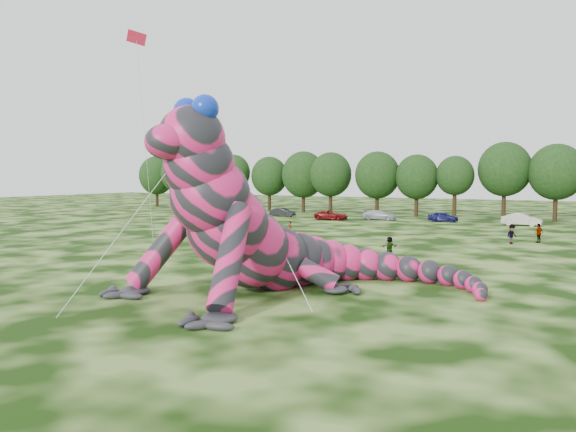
% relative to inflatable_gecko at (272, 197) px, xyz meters
% --- Properties ---
extents(ground, '(240.00, 240.00, 0.00)m').
position_rel_inflatable_gecko_xyz_m(ground, '(-2.78, -2.93, -4.87)').
color(ground, '#16330A').
rests_on(ground, ground).
extents(inflatable_gecko, '(21.99, 23.86, 9.75)m').
position_rel_inflatable_gecko_xyz_m(inflatable_gecko, '(0.00, 0.00, 0.00)').
color(inflatable_gecko, '#D71D65').
rests_on(inflatable_gecko, ground).
extents(flying_kite, '(3.40, 4.95, 17.34)m').
position_rel_inflatable_gecko_xyz_m(flying_kite, '(-15.95, 7.34, 10.28)').
color(flying_kite, red).
rests_on(flying_kite, ground).
extents(tree_0, '(6.91, 6.22, 9.51)m').
position_rel_inflatable_gecko_xyz_m(tree_0, '(-57.34, 56.31, -0.12)').
color(tree_0, black).
rests_on(tree_0, ground).
extents(tree_1, '(6.74, 6.07, 9.81)m').
position_rel_inflatable_gecko_xyz_m(tree_1, '(-51.13, 55.12, 0.03)').
color(tree_1, black).
rests_on(tree_1, ground).
extents(tree_2, '(7.04, 6.34, 9.64)m').
position_rel_inflatable_gecko_xyz_m(tree_2, '(-45.80, 55.83, -0.05)').
color(tree_2, black).
rests_on(tree_2, ground).
extents(tree_3, '(5.81, 5.23, 9.44)m').
position_rel_inflatable_gecko_xyz_m(tree_3, '(-38.50, 54.14, -0.15)').
color(tree_3, black).
rests_on(tree_3, ground).
extents(tree_4, '(6.22, 5.60, 9.06)m').
position_rel_inflatable_gecko_xyz_m(tree_4, '(-32.42, 55.78, -0.35)').
color(tree_4, black).
rests_on(tree_4, ground).
extents(tree_5, '(7.16, 6.44, 9.80)m').
position_rel_inflatable_gecko_xyz_m(tree_5, '(-25.90, 55.51, 0.02)').
color(tree_5, black).
rests_on(tree_5, ground).
extents(tree_6, '(6.52, 5.86, 9.49)m').
position_rel_inflatable_gecko_xyz_m(tree_6, '(-20.34, 53.76, -0.13)').
color(tree_6, black).
rests_on(tree_6, ground).
extents(tree_7, '(6.68, 6.01, 9.48)m').
position_rel_inflatable_gecko_xyz_m(tree_7, '(-12.86, 53.88, -0.14)').
color(tree_7, black).
rests_on(tree_7, ground).
extents(tree_8, '(6.14, 5.53, 8.94)m').
position_rel_inflatable_gecko_xyz_m(tree_8, '(-7.00, 54.06, -0.40)').
color(tree_8, black).
rests_on(tree_8, ground).
extents(tree_9, '(5.27, 4.74, 8.68)m').
position_rel_inflatable_gecko_xyz_m(tree_9, '(-1.71, 54.42, -0.53)').
color(tree_9, black).
rests_on(tree_9, ground).
extents(tree_10, '(7.09, 6.38, 10.50)m').
position_rel_inflatable_gecko_xyz_m(tree_10, '(4.62, 55.65, 0.38)').
color(tree_10, black).
rests_on(tree_10, ground).
extents(tree_11, '(7.01, 6.31, 10.07)m').
position_rel_inflatable_gecko_xyz_m(tree_11, '(11.01, 55.27, 0.16)').
color(tree_11, black).
rests_on(tree_11, ground).
extents(car_0, '(4.07, 1.93, 1.34)m').
position_rel_inflatable_gecko_xyz_m(car_0, '(-36.15, 45.98, -4.20)').
color(car_0, white).
rests_on(car_0, ground).
extents(car_1, '(3.88, 1.58, 1.25)m').
position_rel_inflatable_gecko_xyz_m(car_1, '(-24.10, 45.17, -4.25)').
color(car_1, black).
rests_on(car_1, ground).
extents(car_2, '(4.67, 2.37, 1.26)m').
position_rel_inflatable_gecko_xyz_m(car_2, '(-15.50, 43.11, -4.24)').
color(car_2, maroon).
rests_on(car_2, ground).
extents(car_3, '(4.58, 2.01, 1.31)m').
position_rel_inflatable_gecko_xyz_m(car_3, '(-9.79, 46.11, -4.22)').
color(car_3, '#B1B7BC').
rests_on(car_3, ground).
extents(car_4, '(3.84, 1.65, 1.29)m').
position_rel_inflatable_gecko_xyz_m(car_4, '(-1.58, 46.99, -4.23)').
color(car_4, '#151655').
rests_on(car_4, ground).
extents(car_5, '(4.60, 1.94, 1.48)m').
position_rel_inflatable_gecko_xyz_m(car_5, '(7.91, 45.80, -4.14)').
color(car_5, beige).
rests_on(car_5, ground).
extents(spectator_5, '(1.32, 1.37, 1.56)m').
position_rel_inflatable_gecko_xyz_m(spectator_5, '(2.06, 13.65, -4.09)').
color(spectator_5, gray).
rests_on(spectator_5, ground).
extents(spectator_0, '(0.70, 0.60, 1.63)m').
position_rel_inflatable_gecko_xyz_m(spectator_0, '(-10.23, 21.26, -4.06)').
color(spectator_0, gray).
rests_on(spectator_0, ground).
extents(spectator_2, '(1.13, 1.26, 1.70)m').
position_rel_inflatable_gecko_xyz_m(spectator_2, '(8.98, 26.40, -4.03)').
color(spectator_2, gray).
rests_on(spectator_2, ground).
extents(spectator_3, '(0.92, 1.06, 1.72)m').
position_rel_inflatable_gecko_xyz_m(spectator_3, '(10.98, 28.60, -4.01)').
color(spectator_3, gray).
rests_on(spectator_3, ground).
extents(spectator_4, '(1.02, 0.91, 1.75)m').
position_rel_inflatable_gecko_xyz_m(spectator_4, '(-21.19, 31.65, -4.00)').
color(spectator_4, gray).
rests_on(spectator_4, ground).
extents(spectator_1, '(0.66, 0.83, 1.66)m').
position_rel_inflatable_gecko_xyz_m(spectator_1, '(-12.28, 19.42, -4.04)').
color(spectator_1, gray).
rests_on(spectator_1, ground).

